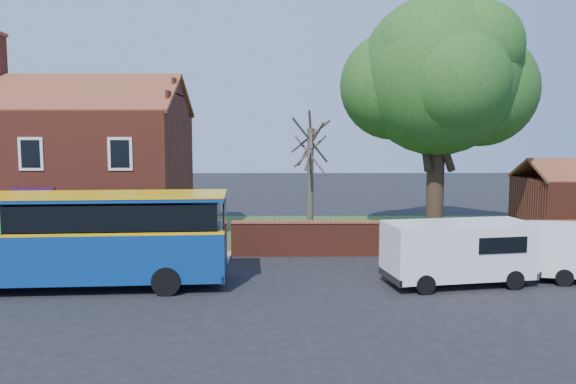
{
  "coord_description": "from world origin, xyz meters",
  "views": [
    {
      "loc": [
        4.23,
        -17.9,
        5.53
      ],
      "look_at": [
        4.53,
        5.0,
        3.12
      ],
      "focal_mm": 35.0,
      "sensor_mm": 36.0,
      "label": 1
    }
  ],
  "objects": [
    {
      "name": "boundary_wall",
      "position": [
        13.0,
        7.0,
        0.81
      ],
      "size": [
        22.0,
        0.38,
        1.6
      ],
      "color": "maroon",
      "rests_on": "ground"
    },
    {
      "name": "bare_tree",
      "position": [
        5.72,
        10.14,
        3.24
      ],
      "size": [
        2.37,
        2.82,
        6.31
      ],
      "color": "#4C4238",
      "rests_on": "ground"
    },
    {
      "name": "large_tree",
      "position": [
        12.38,
        11.26,
        8.17
      ],
      "size": [
        10.23,
        8.09,
        12.47
      ],
      "color": "black",
      "rests_on": "ground"
    },
    {
      "name": "van_near",
      "position": [
        10.7,
        2.13,
        1.29
      ],
      "size": [
        5.54,
        2.97,
        2.31
      ],
      "rotation": [
        0.0,
        0.0,
        0.17
      ],
      "color": "white",
      "rests_on": "ground"
    },
    {
      "name": "bus",
      "position": [
        -3.66,
        1.91,
        1.91
      ],
      "size": [
        11.26,
        3.49,
        3.38
      ],
      "rotation": [
        0.0,
        0.0,
        0.06
      ],
      "color": "navy",
      "rests_on": "ground"
    },
    {
      "name": "ground",
      "position": [
        0.0,
        0.0,
        0.0
      ],
      "size": [
        120.0,
        120.0,
        0.0
      ],
      "primitive_type": "plane",
      "color": "black",
      "rests_on": "ground"
    },
    {
      "name": "pavement",
      "position": [
        -7.0,
        5.75,
        0.06
      ],
      "size": [
        18.0,
        3.5,
        0.12
      ],
      "primitive_type": "cube",
      "color": "gray",
      "rests_on": "ground"
    },
    {
      "name": "shop_building",
      "position": [
        -7.02,
        11.5,
        3.41
      ],
      "size": [
        12.3,
        8.13,
        10.5
      ],
      "color": "maroon",
      "rests_on": "ground"
    },
    {
      "name": "grass_strip",
      "position": [
        13.0,
        13.0,
        0.02
      ],
      "size": [
        26.0,
        12.0,
        0.04
      ],
      "primitive_type": "cube",
      "color": "#426B28",
      "rests_on": "ground"
    }
  ]
}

